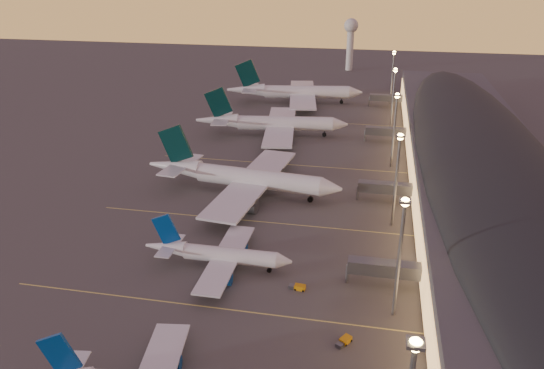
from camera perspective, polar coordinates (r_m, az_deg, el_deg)
The scene contains 11 objects.
ground at distance 116.32m, azimuth -5.46°, elevation -11.64°, with size 700.00×700.00×0.00m, color #413F3C.
airliner_narrow_north at distance 124.02m, azimuth -5.86°, elevation -7.50°, with size 35.00×31.11×12.56m.
airliner_wide_near at distance 161.16m, azimuth -3.27°, elevation 0.77°, with size 62.38×57.20×19.95m.
airliner_wide_mid at distance 215.89m, azimuth -0.02°, elevation 6.59°, with size 61.77×56.75×19.77m.
airliner_wide_far at distance 267.80m, azimuth 2.47°, elevation 9.90°, with size 67.39×62.05×21.59m.
terminal_building at distance 176.42m, azimuth 21.32°, elevation 2.45°, with size 56.35×255.00×17.46m.
light_masts at distance 163.72m, azimuth 13.22°, elevation 5.17°, with size 2.20×217.20×25.90m.
radar_tower at distance 354.58m, azimuth 8.46°, elevation 15.57°, with size 9.00×9.00×32.50m.
lane_markings at distance 149.78m, azimuth -1.13°, elevation -3.14°, with size 90.00×180.36×0.00m.
baggage_tug_c at distance 117.21m, azimuth 2.80°, elevation -10.97°, with size 3.73×1.83×1.08m.
baggage_tug_d at distance 103.68m, azimuth 7.76°, elevation -16.37°, with size 3.04×3.76×1.06m.
Camera 1 is at (29.42, -91.31, 65.78)m, focal length 35.00 mm.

